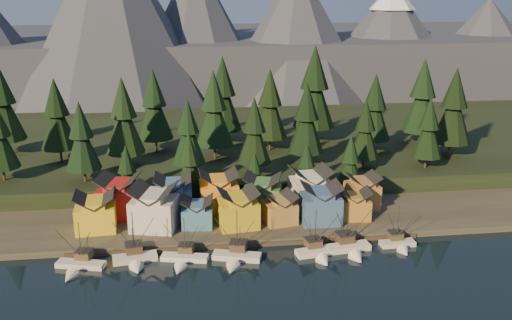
{
  "coord_description": "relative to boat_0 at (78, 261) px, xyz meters",
  "views": [
    {
      "loc": [
        -13.03,
        -101.92,
        56.84
      ],
      "look_at": [
        4.1,
        30.0,
        15.87
      ],
      "focal_mm": 40.0,
      "sensor_mm": 36.0,
      "label": 1
    }
  ],
  "objects": [
    {
      "name": "tree_shore_0",
      "position": [
        8.02,
        31.12,
        8.66
      ],
      "size": [
        7.17,
        7.17,
        16.7
      ],
      "color": "#332319",
      "rests_on": "shore_strip"
    },
    {
      "name": "house_front_1",
      "position": [
        15.29,
        16.21,
        5.11
      ],
      "size": [
        12.32,
        12.02,
        10.6
      ],
      "rotation": [
        0.0,
        0.0,
        -0.25
      ],
      "color": "beige",
      "rests_on": "shore_strip"
    },
    {
      "name": "tree_hill_16",
      "position": [
        -31.98,
        69.12,
        19.81
      ],
      "size": [
        12.38,
        12.38,
        28.83
      ],
      "color": "#332319",
      "rests_on": "hillside"
    },
    {
      "name": "shore_strip",
      "position": [
        36.02,
        31.12,
        -1.21
      ],
      "size": [
        400.0,
        50.0,
        1.5
      ],
      "primitive_type": "cube",
      "color": "#352F26",
      "rests_on": "ground"
    },
    {
      "name": "house_front_3",
      "position": [
        34.96,
        14.66,
        4.39
      ],
      "size": [
        10.06,
        9.69,
        9.23
      ],
      "rotation": [
        0.0,
        0.0,
        0.12
      ],
      "color": "gold",
      "rests_on": "shore_strip"
    },
    {
      "name": "house_back_0",
      "position": [
        6.43,
        24.65,
        5.12
      ],
      "size": [
        11.4,
        11.09,
        10.63
      ],
      "rotation": [
        0.0,
        0.0,
        -0.2
      ],
      "color": "maroon",
      "rests_on": "shore_strip"
    },
    {
      "name": "tree_shore_1",
      "position": [
        24.02,
        31.12,
        10.2
      ],
      "size": [
        8.37,
        8.37,
        19.51
      ],
      "color": "#332319",
      "rests_on": "shore_strip"
    },
    {
      "name": "tree_hill_17",
      "position": [
        104.02,
        49.12,
        19.12
      ],
      "size": [
        11.84,
        11.84,
        27.57
      ],
      "color": "#332319",
      "rests_on": "hillside"
    },
    {
      "name": "boat_5",
      "position": [
        58.49,
        0.48,
        0.48
      ],
      "size": [
        10.61,
        11.31,
        12.53
      ],
      "rotation": [
        0.0,
        0.0,
        0.13
      ],
      "color": "silver",
      "rests_on": "ground"
    },
    {
      "name": "tree_hill_2",
      "position": [
        -3.98,
        39.12,
        16.13
      ],
      "size": [
        9.49,
        9.49,
        22.12
      ],
      "color": "#332319",
      "rests_on": "hillside"
    },
    {
      "name": "boat_1",
      "position": [
        11.6,
        1.44,
        0.53
      ],
      "size": [
        10.04,
        10.68,
        12.45
      ],
      "rotation": [
        0.0,
        0.0,
        0.15
      ],
      "color": "beige",
      "rests_on": "ground"
    },
    {
      "name": "tree_hill_9",
      "position": [
        58.02,
        46.12,
        17.52
      ],
      "size": [
        10.59,
        10.59,
        24.66
      ],
      "color": "#332319",
      "rests_on": "hillside"
    },
    {
      "name": "tree_hill_14",
      "position": [
        100.02,
        63.12,
        19.69
      ],
      "size": [
        12.29,
        12.29,
        28.62
      ],
      "color": "#332319",
      "rests_on": "hillside"
    },
    {
      "name": "tree_hill_1",
      "position": [
        -13.98,
        59.12,
        17.9
      ],
      "size": [
        10.88,
        10.88,
        25.34
      ],
      "color": "#332319",
      "rests_on": "hillside"
    },
    {
      "name": "boat_0",
      "position": [
        0.0,
        0.0,
        0.0
      ],
      "size": [
        10.92,
        11.44,
        10.93
      ],
      "rotation": [
        0.0,
        0.0,
        -0.26
      ],
      "color": "beige",
      "rests_on": "ground"
    },
    {
      "name": "house_back_2",
      "position": [
        31.1,
        25.92,
        4.9
      ],
      "size": [
        9.98,
        9.23,
        10.2
      ],
      "rotation": [
        0.0,
        0.0,
        0.04
      ],
      "color": "orange",
      "rests_on": "shore_strip"
    },
    {
      "name": "tree_hill_3",
      "position": [
        6.02,
        51.12,
        18.5
      ],
      "size": [
        11.36,
        11.36,
        26.45
      ],
      "color": "#332319",
      "rests_on": "hillside"
    },
    {
      "name": "tree_shore_2",
      "position": [
        41.02,
        31.12,
        7.03
      ],
      "size": [
        5.89,
        5.89,
        13.73
      ],
      "color": "#332319",
      "rests_on": "shore_strip"
    },
    {
      "name": "tree_hill_7",
      "position": [
        42.02,
        39.12,
        16.14
      ],
      "size": [
        9.5,
        9.5,
        22.14
      ],
      "color": "#332319",
      "rests_on": "hillside"
    },
    {
      "name": "boat_2",
      "position": [
        21.77,
        0.36,
        -0.05
      ],
      "size": [
        10.74,
        11.31,
        10.7
      ],
      "rotation": [
        0.0,
        0.0,
        -0.23
      ],
      "color": "silver",
      "rests_on": "ground"
    },
    {
      "name": "tree_hill_11",
      "position": [
        74.02,
        41.12,
        15.05
      ],
      "size": [
        8.65,
        8.65,
        20.15
      ],
      "color": "#332319",
      "rests_on": "hillside"
    },
    {
      "name": "house_front_6",
      "position": [
        63.96,
        16.09,
        3.44
      ],
      "size": [
        8.05,
        7.69,
        7.41
      ],
      "rotation": [
        0.0,
        0.0,
        -0.1
      ],
      "color": "#A5732A",
      "rests_on": "shore_strip"
    },
    {
      "name": "house_front_0",
      "position": [
        1.61,
        16.87,
        4.33
      ],
      "size": [
        9.69,
        9.22,
        9.1
      ],
      "rotation": [
        0.0,
        0.0,
        0.07
      ],
      "color": "gold",
      "rests_on": "shore_strip"
    },
    {
      "name": "tree_hill_8",
      "position": [
        50.02,
        63.12,
        18.37
      ],
      "size": [
        11.25,
        11.25,
        26.22
      ],
      "color": "#332319",
      "rests_on": "hillside"
    },
    {
      "name": "house_back_4",
      "position": [
        54.67,
        24.48,
        5.07
      ],
      "size": [
        10.63,
        10.29,
        10.52
      ],
      "rotation": [
        0.0,
        0.0,
        0.11
      ],
      "color": "silver",
      "rests_on": "shore_strip"
    },
    {
      "name": "house_front_2",
      "position": [
        25.39,
        16.09,
        3.25
      ],
      "size": [
        8.0,
        8.05,
        7.06
      ],
      "rotation": [
        0.0,
        0.0,
        -0.11
      ],
      "color": "teal",
      "rests_on": "shore_strip"
    },
    {
      "name": "tree_hill_15",
      "position": [
        36.02,
        73.12,
        19.95
      ],
      "size": [
        12.49,
        12.49,
        29.09
      ],
      "color": "#332319",
      "rests_on": "hillside"
    },
    {
      "name": "boat_4",
      "position": [
        50.9,
        -0.55,
        0.37
      ],
      "size": [
        9.52,
        10.11,
        11.68
      ],
      "rotation": [
        0.0,
        0.0,
        0.17
      ],
      "color": "silver",
      "rests_on": "ground"
    },
    {
      "name": "tree_hill_4",
      "position": [
        14.02,
        66.12,
        18.54
      ],
      "size": [
        11.38,
        11.38,
        26.52
      ],
      "color": "#332319",
      "rests_on": "hillside"
    },
    {
      "name": "boat_3",
      "position": [
        32.9,
        -0.63,
        0.31
      ],
      "size": [
        11.17,
        11.65,
        12.11
      ],
      "rotation": [
        0.0,
        0.0,
        -0.28
      ],
      "color": "beige",
      "rests_on": "ground"
    },
    {
      "name": "tree_hill_5",
      "position": [
        24.02,
        41.12,
        15.95
      ],
      "size": [
        9.35,
        9.35,
        21.79
      ],
      "color": "#332319",
      "rests_on": "hillside"
    },
    {
      "name": "house_front_5",
      "position": [
        55.09,
        14.65,
        4.65
      ],
      "size": [
        9.45,
        8.62,
        9.73
      ],
      "rotation": [
        0.0,
        0.0,
        -0.02
      ],
      "color": "#385685",
      "rests_on": "shore_strip"
    },
    {
      "name": "tree_shore_4",
      "position": [
        67.02,
        31.12,
        9.0
      ],
      "size": [
        7.44,
        7.44,
        17.33
      ],
      "color": "#332319",
      "rests_on": "shore_strip"
    },
    {
      "name": "tree_hill_13",
      "position": [
        92.02,
        39.12,
        15.41
      ],
      "size": [
        8.93,
        8.93,
        20.8
      ],
      "color": "#332319",
      "rests_on": "hillside"
    },
    {
      "name": "tree_hill_10",
      "position": [
        66.02,
        71.12,
        21.74
      ],
      "size": [
        13.89,
        13.89,
        32.36
      ],
      "color": "#332319",
      "rests_on": "hillside"
    },
    {
      "name": "house_front_4",
      "position": [
        45.13,
        15.66,
        3.41
      ],
      "size": [
        8.66,
        9.1,
        7.36
      ],
      "rotation": [
        0.0,
        0.0,
        0.22
      ],
      "color": "#AC7E3D",
      "rests_on": "shore_strip"
    },
    {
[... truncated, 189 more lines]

